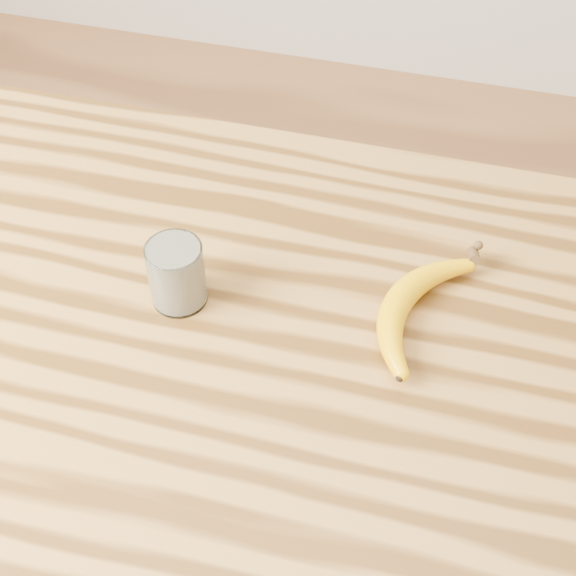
# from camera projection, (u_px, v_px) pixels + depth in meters

# --- Properties ---
(table) EXTENTS (1.20, 0.80, 0.90)m
(table) POSITION_uv_depth(u_px,v_px,m) (280.00, 396.00, 1.08)
(table) COLOR olive
(table) RESTS_ON ground
(smoothie_glass) EXTENTS (0.07, 0.07, 0.09)m
(smoothie_glass) POSITION_uv_depth(u_px,v_px,m) (177.00, 273.00, 1.00)
(smoothie_glass) COLOR white
(smoothie_glass) RESTS_ON table
(banana) EXTENTS (0.19, 0.32, 0.04)m
(banana) POSITION_uv_depth(u_px,v_px,m) (399.00, 300.00, 1.00)
(banana) COLOR #E8A600
(banana) RESTS_ON table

